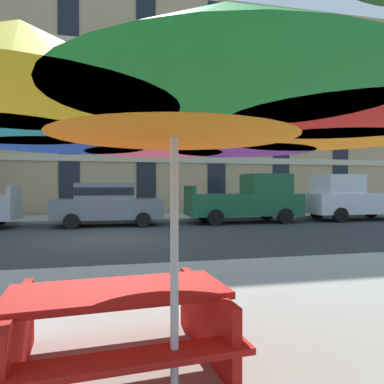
{
  "coord_description": "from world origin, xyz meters",
  "views": [
    {
      "loc": [
        0.1,
        -11.51,
        1.63
      ],
      "look_at": [
        3.46,
        3.2,
        1.4
      ],
      "focal_mm": 33.47,
      "sensor_mm": 36.0,
      "label": 1
    }
  ],
  "objects_px": {
    "pickup_green": "(248,200)",
    "picnic_table": "(119,321)",
    "pickup_white": "(353,199)",
    "sedan_gray": "(107,203)",
    "patio_umbrella": "(174,110)"
  },
  "relations": [
    {
      "from": "sedan_gray",
      "to": "pickup_green",
      "type": "distance_m",
      "value": 6.23
    },
    {
      "from": "pickup_white",
      "to": "picnic_table",
      "type": "bearing_deg",
      "value": -133.32
    },
    {
      "from": "pickup_white",
      "to": "picnic_table",
      "type": "relative_size",
      "value": 2.67
    },
    {
      "from": "patio_umbrella",
      "to": "picnic_table",
      "type": "xyz_separation_m",
      "value": [
        -0.38,
        0.56,
        -1.69
      ]
    },
    {
      "from": "picnic_table",
      "to": "pickup_green",
      "type": "bearing_deg",
      "value": 63.62
    },
    {
      "from": "pickup_white",
      "to": "patio_umbrella",
      "type": "height_order",
      "value": "patio_umbrella"
    },
    {
      "from": "pickup_green",
      "to": "picnic_table",
      "type": "height_order",
      "value": "pickup_green"
    },
    {
      "from": "patio_umbrella",
      "to": "pickup_green",
      "type": "bearing_deg",
      "value": 66.06
    },
    {
      "from": "patio_umbrella",
      "to": "pickup_white",
      "type": "bearing_deg",
      "value": 48.93
    },
    {
      "from": "pickup_white",
      "to": "picnic_table",
      "type": "height_order",
      "value": "pickup_white"
    },
    {
      "from": "pickup_green",
      "to": "patio_umbrella",
      "type": "height_order",
      "value": "patio_umbrella"
    },
    {
      "from": "sedan_gray",
      "to": "pickup_white",
      "type": "distance_m",
      "value": 11.66
    },
    {
      "from": "pickup_green",
      "to": "pickup_white",
      "type": "bearing_deg",
      "value": 0.0
    },
    {
      "from": "pickup_white",
      "to": "picnic_table",
      "type": "distance_m",
      "value": 16.69
    },
    {
      "from": "picnic_table",
      "to": "sedan_gray",
      "type": "bearing_deg",
      "value": 91.0
    }
  ]
}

